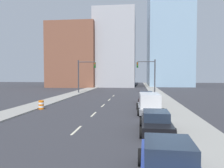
% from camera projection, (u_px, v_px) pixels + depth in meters
% --- Properties ---
extents(sidewalk_left, '(2.89, 96.02, 0.12)m').
position_uv_depth(sidewalk_left, '(82.00, 91.00, 48.36)').
color(sidewalk_left, gray).
rests_on(sidewalk_left, ground).
extents(sidewalk_right, '(2.89, 96.02, 0.12)m').
position_uv_depth(sidewalk_right, '(155.00, 92.00, 46.55)').
color(sidewalk_right, gray).
rests_on(sidewalk_right, ground).
extents(lane_stripe_at_15m, '(0.16, 2.40, 0.01)m').
position_uv_depth(lane_stripe_at_15m, '(76.00, 130.00, 14.80)').
color(lane_stripe_at_15m, beige).
rests_on(lane_stripe_at_15m, ground).
extents(lane_stripe_at_21m, '(0.16, 2.40, 0.01)m').
position_uv_depth(lane_stripe_at_21m, '(94.00, 114.00, 20.68)').
color(lane_stripe_at_21m, beige).
rests_on(lane_stripe_at_21m, ground).
extents(lane_stripe_at_27m, '(0.16, 2.40, 0.01)m').
position_uv_depth(lane_stripe_at_27m, '(103.00, 106.00, 26.40)').
color(lane_stripe_at_27m, beige).
rests_on(lane_stripe_at_27m, ground).
extents(lane_stripe_at_33m, '(0.16, 2.40, 0.01)m').
position_uv_depth(lane_stripe_at_33m, '(109.00, 100.00, 32.43)').
color(lane_stripe_at_33m, beige).
rests_on(lane_stripe_at_33m, ground).
extents(lane_stripe_at_39m, '(0.16, 2.40, 0.01)m').
position_uv_depth(lane_stripe_at_39m, '(113.00, 96.00, 38.09)').
color(lane_stripe_at_39m, beige).
rests_on(lane_stripe_at_39m, ground).
extents(building_brick_left, '(14.00, 16.00, 18.64)m').
position_uv_depth(building_brick_left, '(76.00, 56.00, 67.63)').
color(building_brick_left, brown).
rests_on(building_brick_left, ground).
extents(building_office_center, '(12.00, 20.00, 22.78)m').
position_uv_depth(building_office_center, '(116.00, 51.00, 70.13)').
color(building_office_center, '#A8A8AD').
rests_on(building_office_center, ground).
extents(building_glass_right, '(13.00, 20.00, 38.97)m').
position_uv_depth(building_glass_right, '(168.00, 27.00, 71.83)').
color(building_glass_right, '#8CADC6').
rests_on(building_glass_right, ground).
extents(traffic_signal_left, '(3.62, 0.35, 6.61)m').
position_uv_depth(traffic_signal_left, '(83.00, 72.00, 43.36)').
color(traffic_signal_left, '#38383D').
rests_on(traffic_signal_left, ground).
extents(traffic_signal_right, '(3.62, 0.35, 6.61)m').
position_uv_depth(traffic_signal_right, '(150.00, 72.00, 41.87)').
color(traffic_signal_right, '#38383D').
rests_on(traffic_signal_right, ground).
extents(traffic_barrel, '(0.56, 0.56, 0.95)m').
position_uv_depth(traffic_barrel, '(41.00, 105.00, 23.61)').
color(traffic_barrel, orange).
rests_on(traffic_barrel, ground).
extents(sedan_blue, '(2.29, 4.40, 1.50)m').
position_uv_depth(sedan_blue, '(168.00, 164.00, 7.60)').
color(sedan_blue, navy).
rests_on(sedan_blue, ground).
extents(sedan_black, '(2.18, 4.81, 1.40)m').
position_uv_depth(sedan_black, '(156.00, 122.00, 14.29)').
color(sedan_black, black).
rests_on(sedan_black, ground).
extents(box_truck_gray, '(2.51, 5.77, 1.92)m').
position_uv_depth(box_truck_gray, '(149.00, 103.00, 21.41)').
color(box_truck_gray, slate).
rests_on(box_truck_gray, ground).
extents(sedan_maroon, '(2.17, 4.48, 1.54)m').
position_uv_depth(sedan_maroon, '(146.00, 98.00, 28.46)').
color(sedan_maroon, maroon).
rests_on(sedan_maroon, ground).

